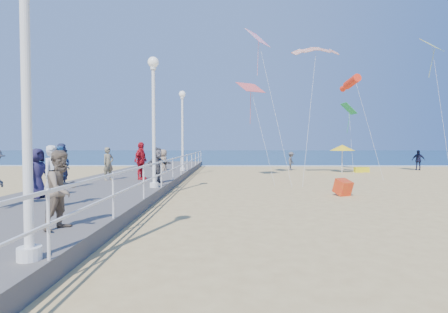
{
  "coord_description": "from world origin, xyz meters",
  "views": [
    {
      "loc": [
        -2.31,
        -14.24,
        2.17
      ],
      "look_at": [
        -2.5,
        2.0,
        1.6
      ],
      "focal_mm": 28.0,
      "sensor_mm": 36.0,
      "label": 1
    }
  ],
  "objects_px": {
    "lamp_post_far": "(182,122)",
    "beach_umbrella": "(342,148)",
    "beach_chair_right": "(358,170)",
    "spectator_0": "(63,166)",
    "toddler_held": "(61,161)",
    "box_kite": "(343,189)",
    "spectator_7": "(64,167)",
    "lamp_post_near": "(25,44)",
    "spectator_1": "(62,190)",
    "spectator_3": "(141,161)",
    "spectator_6": "(108,164)",
    "spectator_5": "(157,165)",
    "beach_walker_a": "(291,161)",
    "beach_walker_c": "(164,163)",
    "lamp_post_mid": "(154,108)",
    "spectator_4": "(37,173)",
    "beach_chair_left": "(365,170)",
    "beach_walker_b": "(418,160)",
    "woman_holding_toddler": "(54,176)"
  },
  "relations": [
    {
      "from": "beach_chair_right",
      "to": "spectator_0",
      "type": "bearing_deg",
      "value": -141.7
    },
    {
      "from": "beach_walker_a",
      "to": "beach_chair_right",
      "type": "height_order",
      "value": "beach_walker_a"
    },
    {
      "from": "spectator_5",
      "to": "beach_chair_right",
      "type": "distance_m",
      "value": 17.41
    },
    {
      "from": "spectator_6",
      "to": "beach_walker_c",
      "type": "xyz_separation_m",
      "value": [
        1.54,
        6.45,
        -0.3
      ]
    },
    {
      "from": "spectator_7",
      "to": "beach_umbrella",
      "type": "xyz_separation_m",
      "value": [
        15.85,
        11.45,
        0.72
      ]
    },
    {
      "from": "spectator_1",
      "to": "spectator_3",
      "type": "xyz_separation_m",
      "value": [
        -0.91,
        10.2,
        0.12
      ]
    },
    {
      "from": "toddler_held",
      "to": "spectator_6",
      "type": "bearing_deg",
      "value": 30.27
    },
    {
      "from": "toddler_held",
      "to": "spectator_3",
      "type": "distance_m",
      "value": 7.6
    },
    {
      "from": "lamp_post_far",
      "to": "spectator_5",
      "type": "bearing_deg",
      "value": -91.35
    },
    {
      "from": "lamp_post_mid",
      "to": "beach_walker_a",
      "type": "bearing_deg",
      "value": 60.75
    },
    {
      "from": "toddler_held",
      "to": "spectator_7",
      "type": "bearing_deg",
      "value": 45.71
    },
    {
      "from": "spectator_0",
      "to": "beach_chair_right",
      "type": "bearing_deg",
      "value": -51.43
    },
    {
      "from": "spectator_0",
      "to": "box_kite",
      "type": "bearing_deg",
      "value": -85.65
    },
    {
      "from": "lamp_post_mid",
      "to": "box_kite",
      "type": "distance_m",
      "value": 8.57
    },
    {
      "from": "spectator_4",
      "to": "woman_holding_toddler",
      "type": "bearing_deg",
      "value": -126.93
    },
    {
      "from": "lamp_post_mid",
      "to": "spectator_4",
      "type": "distance_m",
      "value": 4.97
    },
    {
      "from": "spectator_5",
      "to": "spectator_7",
      "type": "xyz_separation_m",
      "value": [
        -3.96,
        -0.62,
        -0.03
      ]
    },
    {
      "from": "lamp_post_near",
      "to": "box_kite",
      "type": "bearing_deg",
      "value": 50.13
    },
    {
      "from": "beach_walker_b",
      "to": "box_kite",
      "type": "height_order",
      "value": "beach_walker_b"
    },
    {
      "from": "spectator_0",
      "to": "beach_walker_a",
      "type": "distance_m",
      "value": 19.28
    },
    {
      "from": "beach_walker_c",
      "to": "beach_chair_right",
      "type": "xyz_separation_m",
      "value": [
        14.42,
        3.41,
        -0.72
      ]
    },
    {
      "from": "spectator_6",
      "to": "spectator_7",
      "type": "relative_size",
      "value": 1.03
    },
    {
      "from": "beach_umbrella",
      "to": "beach_chair_left",
      "type": "distance_m",
      "value": 2.68
    },
    {
      "from": "woman_holding_toddler",
      "to": "beach_walker_a",
      "type": "distance_m",
      "value": 21.89
    },
    {
      "from": "lamp_post_mid",
      "to": "box_kite",
      "type": "height_order",
      "value": "lamp_post_mid"
    },
    {
      "from": "spectator_6",
      "to": "box_kite",
      "type": "xyz_separation_m",
      "value": [
        10.74,
        -2.46,
        -0.91
      ]
    },
    {
      "from": "spectator_0",
      "to": "beach_umbrella",
      "type": "xyz_separation_m",
      "value": [
        15.27,
        12.74,
        0.61
      ]
    },
    {
      "from": "beach_chair_right",
      "to": "beach_umbrella",
      "type": "bearing_deg",
      "value": -163.74
    },
    {
      "from": "spectator_1",
      "to": "spectator_7",
      "type": "relative_size",
      "value": 1.05
    },
    {
      "from": "spectator_4",
      "to": "beach_walker_a",
      "type": "distance_m",
      "value": 21.12
    },
    {
      "from": "spectator_6",
      "to": "toddler_held",
      "type": "bearing_deg",
      "value": -138.23
    },
    {
      "from": "lamp_post_mid",
      "to": "spectator_1",
      "type": "xyz_separation_m",
      "value": [
        -0.42,
        -7.05,
        -2.44
      ]
    },
    {
      "from": "spectator_3",
      "to": "beach_umbrella",
      "type": "distance_m",
      "value": 15.98
    },
    {
      "from": "beach_walker_a",
      "to": "beach_umbrella",
      "type": "distance_m",
      "value": 4.37
    },
    {
      "from": "lamp_post_near",
      "to": "toddler_held",
      "type": "bearing_deg",
      "value": 110.28
    },
    {
      "from": "beach_walker_a",
      "to": "lamp_post_near",
      "type": "bearing_deg",
      "value": -172.61
    },
    {
      "from": "lamp_post_mid",
      "to": "spectator_3",
      "type": "xyz_separation_m",
      "value": [
        -1.34,
        3.15,
        -2.32
      ]
    },
    {
      "from": "spectator_0",
      "to": "beach_chair_right",
      "type": "height_order",
      "value": "spectator_0"
    },
    {
      "from": "spectator_3",
      "to": "spectator_5",
      "type": "xyz_separation_m",
      "value": [
        1.16,
        -1.64,
        -0.12
      ]
    },
    {
      "from": "spectator_0",
      "to": "beach_chair_right",
      "type": "xyz_separation_m",
      "value": [
        16.64,
        13.14,
        -1.1
      ]
    },
    {
      "from": "spectator_5",
      "to": "toddler_held",
      "type": "bearing_deg",
      "value": -165.77
    },
    {
      "from": "toddler_held",
      "to": "box_kite",
      "type": "distance_m",
      "value": 10.81
    },
    {
      "from": "beach_walker_a",
      "to": "beach_walker_c",
      "type": "height_order",
      "value": "beach_walker_c"
    },
    {
      "from": "spectator_5",
      "to": "beach_chair_right",
      "type": "bearing_deg",
      "value": -21.27
    },
    {
      "from": "lamp_post_far",
      "to": "beach_umbrella",
      "type": "xyz_separation_m",
      "value": [
        11.72,
        3.35,
        -1.75
      ]
    },
    {
      "from": "spectator_7",
      "to": "beach_umbrella",
      "type": "relative_size",
      "value": 0.74
    },
    {
      "from": "beach_walker_c",
      "to": "beach_chair_right",
      "type": "height_order",
      "value": "beach_walker_c"
    },
    {
      "from": "spectator_5",
      "to": "beach_walker_c",
      "type": "distance_m",
      "value": 7.91
    },
    {
      "from": "spectator_3",
      "to": "spectator_6",
      "type": "relative_size",
      "value": 1.16
    },
    {
      "from": "spectator_0",
      "to": "spectator_7",
      "type": "relative_size",
      "value": 1.15
    }
  ]
}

